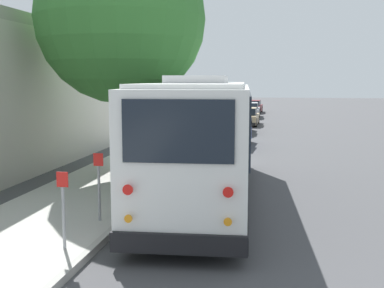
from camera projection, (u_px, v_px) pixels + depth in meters
The scene contains 13 objects.
ground_plane at pixel (199, 205), 12.63m from camera, with size 160.00×160.00×0.00m, color #474749.
sidewalk_slab at pixel (85, 197), 13.15m from camera, with size 80.00×3.32×0.15m, color #B2AFA8.
curb_strip at pixel (146, 200), 12.86m from camera, with size 80.00×0.14×0.15m, color #9D9A94.
shuttle_bus at pixel (204, 134), 13.12m from camera, with size 10.50×3.16×3.35m.
parked_sedan_blue at pixel (229, 135), 23.59m from camera, with size 4.57×1.97×1.27m.
parked_sedan_black at pixel (237, 123), 29.81m from camera, with size 4.13×1.78×1.29m.
parked_sedan_tan at pixel (246, 117), 35.04m from camera, with size 4.29×1.87×1.27m.
parked_sedan_silver at pixel (250, 111), 42.07m from camera, with size 4.69×1.74×1.32m.
parked_sedan_maroon at pixel (253, 107), 48.33m from camera, with size 4.60×1.95×1.26m.
street_tree at pixel (122, 7), 15.50m from camera, with size 5.46×5.46×8.61m.
sign_post_near at pixel (63, 209), 8.83m from camera, with size 0.06×0.22×1.45m.
sign_post_far at pixel (99, 186), 10.61m from camera, with size 0.06×0.22×1.51m.
fire_hydrant at pixel (183, 142), 21.05m from camera, with size 0.22×0.22×0.81m.
Camera 1 is at (-12.17, -1.89, 3.25)m, focal length 45.00 mm.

